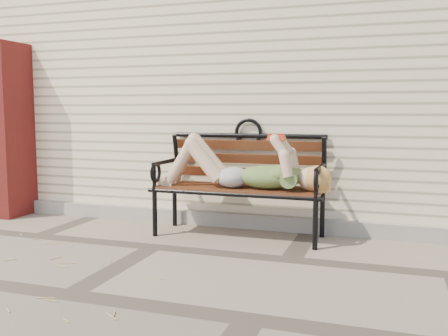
% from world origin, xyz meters
% --- Properties ---
extents(ground, '(80.00, 80.00, 0.00)m').
position_xyz_m(ground, '(0.00, 0.00, 0.00)').
color(ground, gray).
rests_on(ground, ground).
extents(house_wall, '(8.00, 4.00, 3.00)m').
position_xyz_m(house_wall, '(0.00, 3.00, 1.50)').
color(house_wall, '#F7E7C1').
rests_on(house_wall, ground).
extents(foundation_strip, '(8.00, 0.10, 0.15)m').
position_xyz_m(foundation_strip, '(0.00, 0.97, 0.07)').
color(foundation_strip, '#A69F96').
rests_on(foundation_strip, ground).
extents(brick_pillar, '(0.50, 0.50, 2.00)m').
position_xyz_m(brick_pillar, '(-2.30, 0.75, 1.00)').
color(brick_pillar, maroon).
rests_on(brick_pillar, ground).
extents(garden_bench, '(1.77, 0.71, 1.15)m').
position_xyz_m(garden_bench, '(0.61, 0.72, 0.64)').
color(garden_bench, black).
rests_on(garden_bench, ground).
extents(reading_woman, '(1.67, 0.38, 0.53)m').
position_xyz_m(reading_woman, '(0.63, 0.58, 0.68)').
color(reading_woman, '#0A434A').
rests_on(reading_woman, ground).
extents(straw_scatter, '(2.60, 1.72, 0.01)m').
position_xyz_m(straw_scatter, '(-0.94, -0.79, 0.01)').
color(straw_scatter, tan).
rests_on(straw_scatter, ground).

